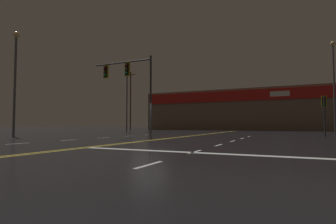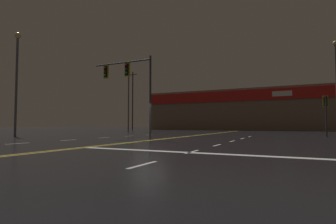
{
  "view_description": "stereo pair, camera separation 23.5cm",
  "coord_description": "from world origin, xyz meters",
  "px_view_note": "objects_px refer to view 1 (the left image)",
  "views": [
    {
      "loc": [
        8.38,
        -14.91,
        1.02
      ],
      "look_at": [
        0.0,
        3.05,
        2.0
      ],
      "focal_mm": 28.0,
      "sensor_mm": 36.0,
      "label": 1
    },
    {
      "loc": [
        8.59,
        -14.81,
        1.02
      ],
      "look_at": [
        0.0,
        3.05,
        2.0
      ],
      "focal_mm": 28.0,
      "sensor_mm": 36.0,
      "label": 2
    }
  ],
  "objects_px": {
    "traffic_signal_median": "(127,77)",
    "streetlight_near_right": "(127,88)",
    "streetlight_near_left": "(15,69)",
    "streetlight_far_left": "(334,76)",
    "traffic_signal_corner_northeast": "(324,107)"
  },
  "relations": [
    {
      "from": "streetlight_near_left",
      "to": "streetlight_near_right",
      "type": "xyz_separation_m",
      "value": [
        -0.53,
        18.47,
        0.76
      ]
    },
    {
      "from": "streetlight_near_right",
      "to": "streetlight_far_left",
      "type": "distance_m",
      "value": 27.98
    },
    {
      "from": "traffic_signal_corner_northeast",
      "to": "traffic_signal_median",
      "type": "bearing_deg",
      "value": -141.36
    },
    {
      "from": "traffic_signal_corner_northeast",
      "to": "streetlight_near_left",
      "type": "bearing_deg",
      "value": -156.14
    },
    {
      "from": "streetlight_far_left",
      "to": "streetlight_near_left",
      "type": "bearing_deg",
      "value": -140.61
    },
    {
      "from": "traffic_signal_median",
      "to": "streetlight_near_left",
      "type": "height_order",
      "value": "streetlight_near_left"
    },
    {
      "from": "traffic_signal_median",
      "to": "streetlight_near_left",
      "type": "relative_size",
      "value": 0.62
    },
    {
      "from": "streetlight_near_left",
      "to": "streetlight_far_left",
      "type": "bearing_deg",
      "value": 39.39
    },
    {
      "from": "traffic_signal_median",
      "to": "streetlight_far_left",
      "type": "bearing_deg",
      "value": 54.65
    },
    {
      "from": "traffic_signal_median",
      "to": "streetlight_near_right",
      "type": "xyz_separation_m",
      "value": [
        -12.17,
        18.05,
        2.33
      ]
    },
    {
      "from": "traffic_signal_median",
      "to": "streetlight_near_right",
      "type": "relative_size",
      "value": 0.54
    },
    {
      "from": "traffic_signal_median",
      "to": "traffic_signal_corner_northeast",
      "type": "distance_m",
      "value": 17.07
    },
    {
      "from": "traffic_signal_corner_northeast",
      "to": "streetlight_far_left",
      "type": "xyz_separation_m",
      "value": [
        2.28,
        11.31,
        4.46
      ]
    },
    {
      "from": "traffic_signal_corner_northeast",
      "to": "streetlight_near_right",
      "type": "height_order",
      "value": "streetlight_near_right"
    },
    {
      "from": "traffic_signal_corner_northeast",
      "to": "streetlight_near_left",
      "type": "height_order",
      "value": "streetlight_near_left"
    }
  ]
}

